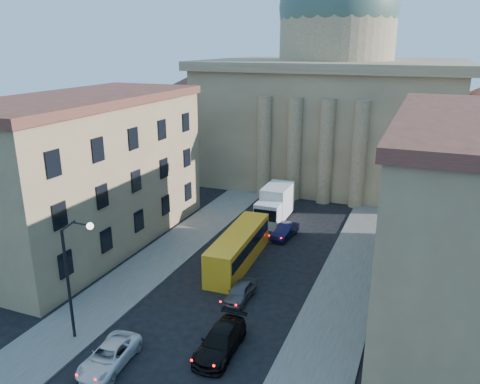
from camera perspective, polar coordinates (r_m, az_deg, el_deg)
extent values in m
cube|color=#55534E|center=(42.63, -11.66, -9.47)|extent=(5.00, 60.00, 0.15)
cube|color=#55534E|center=(36.96, 11.69, -14.02)|extent=(5.00, 60.00, 0.15)
cube|color=#78614A|center=(71.37, 11.12, 8.28)|extent=(34.00, 26.00, 16.00)
cube|color=#78614A|center=(70.53, 11.54, 15.02)|extent=(35.50, 27.50, 1.20)
cylinder|color=#78614A|center=(70.48, 11.73, 17.94)|extent=(16.00, 16.00, 8.00)
sphere|color=#3F564A|center=(70.63, 11.94, 21.18)|extent=(16.40, 16.40, 16.40)
cube|color=#78614A|center=(76.70, -4.97, 7.29)|extent=(13.00, 13.00, 11.00)
cone|color=#4F2821|center=(75.71, -5.12, 12.88)|extent=(26.02, 26.02, 4.00)
cylinder|color=#78614A|center=(60.60, 2.96, 5.50)|extent=(1.80, 1.80, 13.00)
cylinder|color=#78614A|center=(59.45, 6.62, 5.17)|extent=(1.80, 1.80, 13.00)
cylinder|color=#78614A|center=(58.55, 10.40, 4.80)|extent=(1.80, 1.80, 13.00)
cylinder|color=#78614A|center=(57.91, 14.28, 4.40)|extent=(1.80, 1.80, 13.00)
cube|color=#9A845B|center=(48.04, -18.05, 2.00)|extent=(11.00, 26.00, 14.00)
cube|color=#4F2821|center=(46.71, -18.91, 10.65)|extent=(11.60, 26.60, 0.80)
cube|color=#9A845B|center=(37.47, 26.42, -3.36)|extent=(11.00, 26.00, 14.00)
cylinder|color=black|center=(33.40, -20.18, -10.71)|extent=(0.20, 0.20, 8.00)
cylinder|color=black|center=(31.28, -20.26, -3.90)|extent=(1.30, 0.12, 0.96)
cylinder|color=black|center=(30.54, -18.92, -3.67)|extent=(1.30, 0.12, 0.12)
sphere|color=white|center=(30.09, -17.82, -3.98)|extent=(0.44, 0.44, 0.44)
imported|color=silver|center=(31.90, -15.66, -18.71)|extent=(2.64, 5.06, 1.36)
imported|color=black|center=(31.92, -2.41, -17.72)|extent=(2.39, 5.52, 1.58)
imported|color=#49494E|center=(37.47, 0.04, -12.07)|extent=(1.63, 3.98, 1.35)
imported|color=black|center=(48.77, 5.51, -4.76)|extent=(2.01, 4.48, 1.43)
cube|color=orange|center=(42.67, -0.18, -6.85)|extent=(3.03, 11.09, 3.10)
cube|color=black|center=(42.47, -0.18, -6.24)|extent=(3.06, 10.50, 1.10)
cylinder|color=black|center=(40.12, -3.47, -10.25)|extent=(0.35, 1.01, 1.00)
cylinder|color=black|center=(39.47, -0.74, -10.71)|extent=(0.35, 1.01, 1.00)
cylinder|color=black|center=(46.84, 0.30, -5.93)|extent=(0.35, 1.01, 1.00)
cylinder|color=black|center=(46.29, 2.65, -6.25)|extent=(0.35, 1.01, 1.00)
cube|color=silver|center=(51.37, 3.52, -2.73)|extent=(2.66, 2.77, 2.75)
cube|color=black|center=(50.08, 3.06, -2.85)|extent=(2.52, 0.16, 1.26)
cube|color=silver|center=(53.95, 4.56, -1.03)|extent=(2.79, 4.84, 3.55)
cylinder|color=black|center=(51.61, 2.14, -3.63)|extent=(0.33, 1.03, 1.03)
cylinder|color=black|center=(50.96, 4.57, -3.96)|extent=(0.33, 1.03, 1.03)
cylinder|color=black|center=(55.68, 3.71, -2.03)|extent=(0.33, 1.03, 1.03)
cylinder|color=black|center=(55.08, 5.97, -2.32)|extent=(0.33, 1.03, 1.03)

